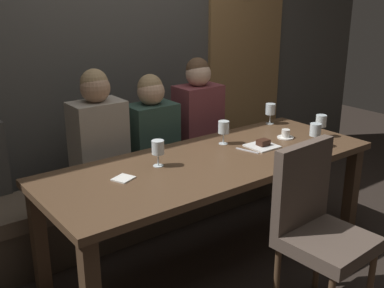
% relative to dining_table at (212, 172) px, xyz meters
% --- Properties ---
extents(ground, '(9.00, 9.00, 0.00)m').
position_rel_dining_table_xyz_m(ground, '(0.00, 0.00, -0.65)').
color(ground, black).
extents(back_wall_tiled, '(6.00, 0.12, 3.00)m').
position_rel_dining_table_xyz_m(back_wall_tiled, '(0.00, 1.22, 0.85)').
color(back_wall_tiled, '#4C4944').
rests_on(back_wall_tiled, ground).
extents(arched_door, '(0.90, 0.05, 2.55)m').
position_rel_dining_table_xyz_m(arched_door, '(1.35, 1.15, 0.71)').
color(arched_door, olive).
rests_on(arched_door, ground).
extents(dining_table, '(2.20, 0.84, 0.74)m').
position_rel_dining_table_xyz_m(dining_table, '(0.00, 0.00, 0.00)').
color(dining_table, '#493422').
rests_on(dining_table, ground).
extents(banquette_bench, '(2.50, 0.44, 0.45)m').
position_rel_dining_table_xyz_m(banquette_bench, '(0.00, 0.70, -0.42)').
color(banquette_bench, '#40352A').
rests_on(banquette_bench, ground).
extents(chair_near_side, '(0.47, 0.47, 0.98)m').
position_rel_dining_table_xyz_m(chair_near_side, '(0.15, -0.72, -0.09)').
color(chair_near_side, brown).
rests_on(chair_near_side, ground).
extents(diner_redhead, '(0.36, 0.24, 0.82)m').
position_rel_dining_table_xyz_m(diner_redhead, '(-0.45, 0.67, 0.19)').
color(diner_redhead, '#9E9384').
rests_on(diner_redhead, banquette_bench).
extents(diner_bearded, '(0.36, 0.24, 0.73)m').
position_rel_dining_table_xyz_m(diner_bearded, '(-0.01, 0.70, 0.14)').
color(diner_bearded, '#2D473D').
rests_on(diner_bearded, banquette_bench).
extents(diner_far_end, '(0.36, 0.24, 0.81)m').
position_rel_dining_table_xyz_m(diner_far_end, '(0.45, 0.73, 0.18)').
color(diner_far_end, brown).
rests_on(diner_far_end, banquette_bench).
extents(wine_glass_far_left, '(0.08, 0.08, 0.16)m').
position_rel_dining_table_xyz_m(wine_glass_far_left, '(0.25, 0.19, 0.20)').
color(wine_glass_far_left, silver).
rests_on(wine_glass_far_left, dining_table).
extents(wine_glass_center_back, '(0.08, 0.08, 0.16)m').
position_rel_dining_table_xyz_m(wine_glass_center_back, '(0.88, 0.35, 0.20)').
color(wine_glass_center_back, silver).
rests_on(wine_glass_center_back, dining_table).
extents(wine_glass_end_right, '(0.08, 0.08, 0.16)m').
position_rel_dining_table_xyz_m(wine_glass_end_right, '(-0.34, 0.10, 0.20)').
color(wine_glass_end_right, silver).
rests_on(wine_glass_end_right, dining_table).
extents(wine_glass_near_right, '(0.08, 0.08, 0.16)m').
position_rel_dining_table_xyz_m(wine_glass_near_right, '(0.92, -0.11, 0.20)').
color(wine_glass_near_right, silver).
rests_on(wine_glass_near_right, dining_table).
extents(wine_glass_near_left, '(0.08, 0.08, 0.16)m').
position_rel_dining_table_xyz_m(wine_glass_near_left, '(0.71, -0.23, 0.20)').
color(wine_glass_near_left, silver).
rests_on(wine_glass_near_left, dining_table).
extents(espresso_cup, '(0.12, 0.12, 0.06)m').
position_rel_dining_table_xyz_m(espresso_cup, '(0.70, 0.02, 0.11)').
color(espresso_cup, white).
rests_on(espresso_cup, dining_table).
extents(dessert_plate, '(0.19, 0.19, 0.05)m').
position_rel_dining_table_xyz_m(dessert_plate, '(0.43, -0.02, 0.10)').
color(dessert_plate, white).
rests_on(dessert_plate, dining_table).
extents(fork_on_table, '(0.06, 0.17, 0.01)m').
position_rel_dining_table_xyz_m(fork_on_table, '(0.28, -0.02, 0.09)').
color(fork_on_table, silver).
rests_on(fork_on_table, dining_table).
extents(folded_napkin, '(0.14, 0.13, 0.01)m').
position_rel_dining_table_xyz_m(folded_napkin, '(-0.61, 0.05, 0.09)').
color(folded_napkin, silver).
rests_on(folded_napkin, dining_table).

